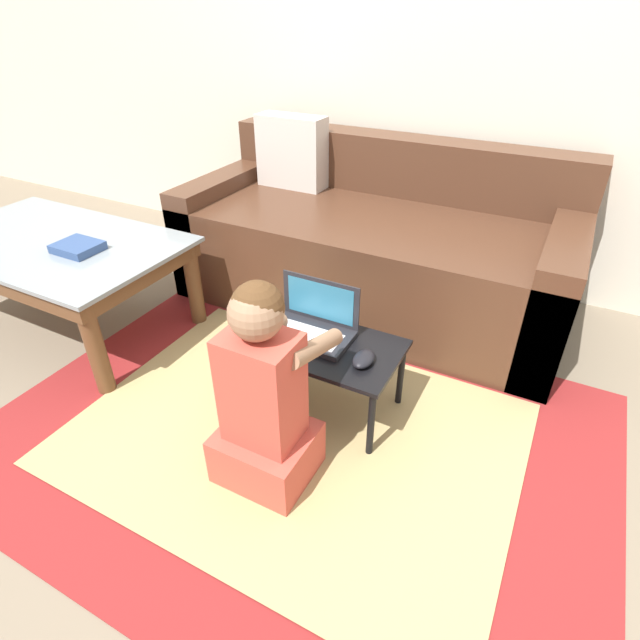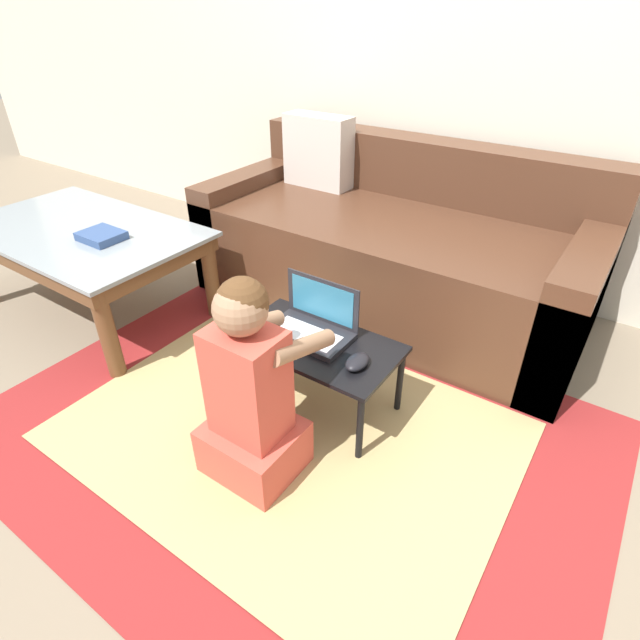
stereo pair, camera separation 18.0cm
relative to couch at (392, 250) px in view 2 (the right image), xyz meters
The scene contains 10 objects.
ground_plane 1.12m from the couch, 84.30° to the right, with size 16.00×16.00×0.00m, color #7F705B.
wall_back 1.08m from the couch, 77.22° to the left, with size 9.00×0.06×2.50m.
area_rug 1.10m from the couch, 82.22° to the right, with size 2.14×1.57×0.01m.
couch is the anchor object (origin of this frame).
coffee_table 1.48m from the couch, 142.49° to the right, with size 1.16×0.69×0.44m.
laptop_desk 0.88m from the couch, 80.57° to the right, with size 0.60×0.34×0.30m.
laptop 0.84m from the couch, 83.10° to the right, with size 0.31×0.19×0.20m.
computer_mouse 0.96m from the couch, 69.49° to the right, with size 0.07×0.11×0.04m.
person_seated 1.24m from the couch, 82.93° to the right, with size 0.29×0.42×0.71m.
book_on_table 1.35m from the couch, 136.50° to the right, with size 0.18×0.15×0.03m.
Camera 2 is at (0.87, -0.98, 1.34)m, focal length 28.00 mm.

